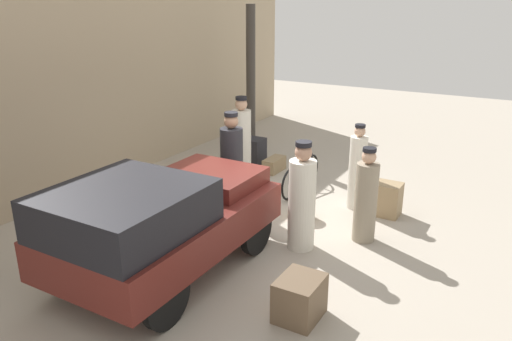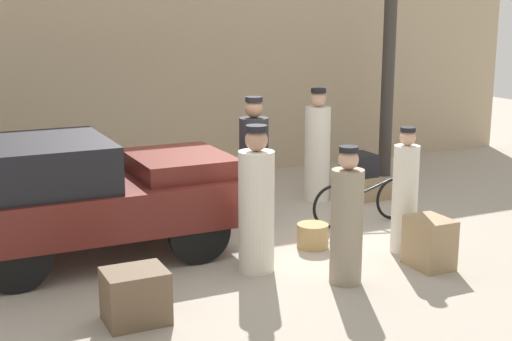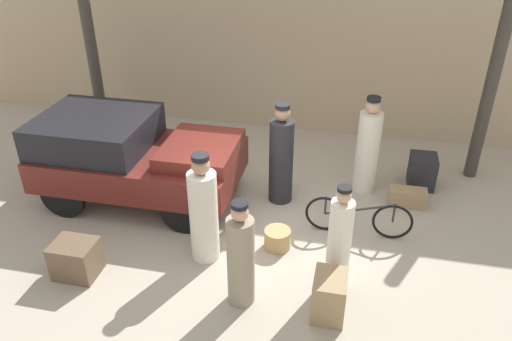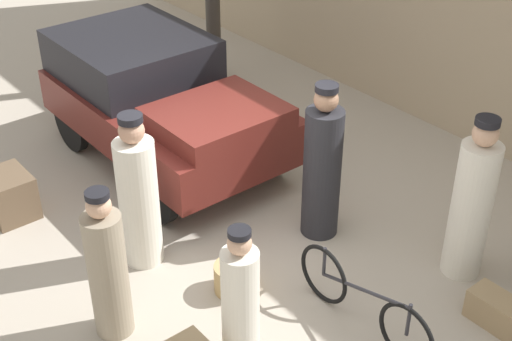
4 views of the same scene
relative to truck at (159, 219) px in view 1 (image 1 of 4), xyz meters
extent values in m
plane|color=#A89E8E|center=(2.11, -0.44, -0.88)|extent=(30.00, 30.00, 0.00)
cube|color=tan|center=(2.11, 3.64, 1.37)|extent=(16.00, 0.15, 4.50)
cylinder|color=#38332D|center=(6.14, 2.13, 0.97)|extent=(0.24, 0.24, 3.69)
cylinder|color=black|center=(1.24, 0.87, -0.48)|extent=(0.79, 0.12, 0.79)
cylinder|color=black|center=(1.24, -0.87, -0.48)|extent=(0.79, 0.12, 0.79)
cylinder|color=black|center=(-0.93, 0.87, -0.48)|extent=(0.79, 0.12, 0.79)
cylinder|color=black|center=(-0.93, -0.87, -0.48)|extent=(0.79, 0.12, 0.79)
cube|color=#591E19|center=(0.15, 0.00, -0.18)|extent=(3.49, 1.89, 0.56)
cube|color=black|center=(-0.63, 0.00, 0.38)|extent=(1.92, 1.74, 0.57)
cube|color=#591E19|center=(1.29, 0.00, 0.22)|extent=(1.22, 1.48, 0.25)
torus|color=black|center=(4.56, -0.32, -0.55)|extent=(0.64, 0.04, 0.64)
torus|color=black|center=(3.48, -0.32, -0.55)|extent=(0.64, 0.04, 0.64)
cylinder|color=#232328|center=(4.02, -0.32, -0.40)|extent=(1.09, 0.04, 0.35)
cylinder|color=#232328|center=(3.48, -0.32, -0.39)|extent=(0.04, 0.04, 0.33)
cylinder|color=#232328|center=(4.56, -0.32, -0.37)|extent=(0.04, 0.04, 0.36)
cylinder|color=tan|center=(2.81, -0.94, -0.72)|extent=(0.42, 0.42, 0.32)
cylinder|color=gray|center=(2.52, -2.18, -0.21)|extent=(0.37, 0.37, 1.33)
sphere|color=tan|center=(2.52, -2.18, 0.57)|extent=(0.23, 0.23, 0.23)
cylinder|color=black|center=(2.52, -2.18, 0.69)|extent=(0.22, 0.22, 0.06)
cylinder|color=silver|center=(4.08, 1.15, -0.10)|extent=(0.42, 0.42, 1.55)
sphere|color=tan|center=(4.08, 1.15, 0.80)|extent=(0.26, 0.26, 0.26)
cylinder|color=black|center=(4.08, 1.15, 0.93)|extent=(0.25, 0.25, 0.07)
cylinder|color=silver|center=(1.77, -1.39, -0.14)|extent=(0.43, 0.43, 1.47)
sphere|color=tan|center=(1.77, -1.39, 0.72)|extent=(0.27, 0.27, 0.27)
cylinder|color=black|center=(1.77, -1.39, 0.86)|extent=(0.25, 0.25, 0.07)
cylinder|color=#232328|center=(2.61, 0.46, -0.10)|extent=(0.43, 0.43, 1.56)
sphere|color=#936B51|center=(2.61, 0.46, 0.81)|extent=(0.26, 0.26, 0.26)
cylinder|color=black|center=(2.61, 0.46, 0.95)|extent=(0.25, 0.25, 0.07)
cylinder|color=silver|center=(3.77, -1.60, -0.17)|extent=(0.33, 0.33, 1.41)
sphere|color=tan|center=(3.77, -1.60, 0.63)|extent=(0.20, 0.20, 0.20)
cylinder|color=black|center=(3.77, -1.60, 0.73)|extent=(0.19, 0.19, 0.06)
cube|color=#937A56|center=(4.86, 0.75, -0.72)|extent=(0.66, 0.30, 0.32)
cube|color=#232328|center=(5.14, 1.50, -0.57)|extent=(0.48, 0.55, 0.62)
cube|color=#937A56|center=(3.72, -2.18, -0.57)|extent=(0.43, 0.55, 0.62)
cube|color=brown|center=(0.04, -2.18, -0.60)|extent=(0.62, 0.51, 0.55)
camera|label=1|loc=(-4.86, -4.39, 2.93)|focal=35.00mm
camera|label=2|loc=(-1.74, -8.72, 2.20)|focal=50.00mm
camera|label=3|loc=(3.82, -7.15, 4.11)|focal=35.00mm
camera|label=4|loc=(7.34, -4.32, 4.10)|focal=50.00mm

